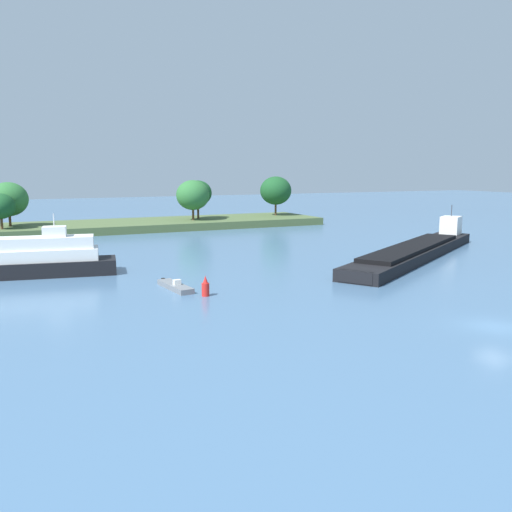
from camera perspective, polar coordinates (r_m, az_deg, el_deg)
ground_plane at (r=43.89m, az=23.88°, el=-6.83°), size 400.00×400.00×0.00m
treeline_island at (r=107.09m, az=-13.85°, el=4.16°), size 84.91×17.17×9.95m
white_riverboat at (r=63.33m, az=-22.14°, el=-0.29°), size 17.33×7.03×6.75m
small_motorboat at (r=53.02m, az=-8.51°, el=-3.17°), size 2.01×6.24×1.01m
cargo_barge at (r=74.57m, az=16.65°, el=0.64°), size 36.79×25.19×5.95m
channel_buoy_red at (r=49.69m, az=-5.34°, el=-3.31°), size 0.70×0.70×1.90m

